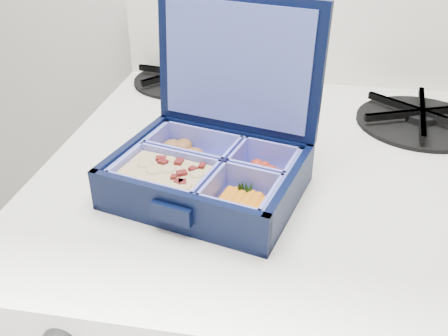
# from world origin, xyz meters

# --- Properties ---
(bento_box) EXTENTS (0.24, 0.21, 0.05)m
(bento_box) POSITION_xyz_m (0.34, 1.54, 1.00)
(bento_box) COLOR black
(bento_box) RESTS_ON stove
(burner_grate) EXTENTS (0.24, 0.24, 0.03)m
(burner_grate) POSITION_xyz_m (0.61, 1.78, 0.99)
(burner_grate) COLOR black
(burner_grate) RESTS_ON stove
(burner_grate_rear) EXTENTS (0.20, 0.20, 0.02)m
(burner_grate_rear) POSITION_xyz_m (0.22, 1.88, 0.98)
(burner_grate_rear) COLOR black
(burner_grate_rear) RESTS_ON stove
(fork) EXTENTS (0.11, 0.16, 0.01)m
(fork) POSITION_xyz_m (0.35, 1.66, 0.98)
(fork) COLOR #B3B4BB
(fork) RESTS_ON stove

